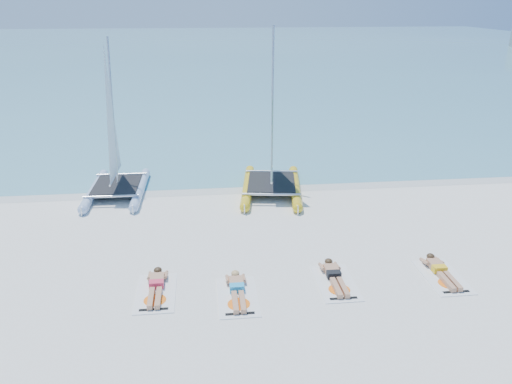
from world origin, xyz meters
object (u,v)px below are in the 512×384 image
(sunbather_a, at_px, (156,285))
(sunbather_d, at_px, (440,270))
(towel_d, at_px, (443,277))
(towel_a, at_px, (156,293))
(towel_b, at_px, (238,297))
(sunbather_c, at_px, (334,275))
(catamaran_yellow, at_px, (272,139))
(towel_c, at_px, (336,283))
(sunbather_b, at_px, (237,289))
(catamaran_blue, at_px, (113,149))

(sunbather_a, relative_size, sunbather_d, 1.00)
(towel_d, bearing_deg, sunbather_a, 178.13)
(towel_a, relative_size, towel_d, 1.00)
(towel_d, xyz_separation_m, sunbather_d, (0.00, 0.19, 0.11))
(towel_a, bearing_deg, sunbather_d, 1.01)
(towel_b, bearing_deg, sunbather_c, 12.01)
(catamaran_yellow, xyz_separation_m, sunbather_c, (0.70, -7.09, -1.87))
(towel_a, height_order, towel_c, same)
(towel_d, distance_m, sunbather_d, 0.22)
(sunbather_a, bearing_deg, towel_b, -16.03)
(sunbather_b, height_order, towel_c, sunbather_b)
(catamaran_blue, xyz_separation_m, towel_c, (6.68, -7.34, -1.76))
(catamaran_yellow, height_order, towel_c, catamaran_yellow)
(catamaran_blue, relative_size, catamaran_yellow, 0.94)
(catamaran_blue, height_order, towel_d, catamaran_blue)
(sunbather_a, height_order, sunbather_d, same)
(sunbather_d, bearing_deg, towel_b, -174.52)
(sunbather_b, height_order, towel_d, sunbather_b)
(sunbather_d, bearing_deg, sunbather_a, 179.57)
(sunbather_c, distance_m, sunbather_d, 2.94)
(towel_b, height_order, towel_c, same)
(towel_b, relative_size, sunbather_d, 1.07)
(catamaran_yellow, height_order, sunbather_d, catamaran_yellow)
(towel_d, bearing_deg, catamaran_yellow, 116.49)
(catamaran_yellow, height_order, sunbather_c, catamaran_yellow)
(sunbather_a, relative_size, towel_b, 0.93)
(towel_c, relative_size, sunbather_c, 1.07)
(sunbather_d, bearing_deg, towel_c, -176.73)
(towel_a, xyz_separation_m, towel_d, (7.62, -0.06, 0.00))
(towel_c, height_order, sunbather_d, sunbather_d)
(catamaran_blue, height_order, sunbather_c, catamaran_blue)
(sunbather_b, height_order, sunbather_d, same)
(towel_d, bearing_deg, towel_b, -176.48)
(sunbather_a, bearing_deg, towel_d, -1.87)
(sunbather_d, bearing_deg, towel_a, -178.99)
(towel_a, xyz_separation_m, towel_b, (2.06, -0.40, 0.00))
(catamaran_blue, bearing_deg, towel_d, -36.43)
(sunbather_a, bearing_deg, catamaran_blue, 105.70)
(towel_a, bearing_deg, sunbather_c, 1.95)
(catamaran_yellow, relative_size, sunbather_a, 3.65)
(catamaran_blue, distance_m, sunbather_a, 7.57)
(catamaran_blue, distance_m, towel_d, 12.24)
(towel_d, bearing_deg, sunbather_b, -178.46)
(sunbather_b, bearing_deg, catamaran_blue, 118.37)
(sunbather_b, bearing_deg, towel_c, 3.79)
(sunbather_b, bearing_deg, towel_d, 1.54)
(towel_c, bearing_deg, towel_a, 179.60)
(sunbather_a, height_order, towel_b, sunbather_a)
(catamaran_yellow, distance_m, towel_c, 7.58)
(sunbather_a, distance_m, sunbather_b, 2.10)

